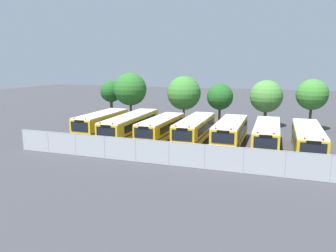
{
  "coord_description": "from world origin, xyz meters",
  "views": [
    {
      "loc": [
        8.37,
        -32.83,
        8.31
      ],
      "look_at": [
        -3.0,
        0.0,
        1.6
      ],
      "focal_mm": 34.28,
      "sensor_mm": 36.0,
      "label": 1
    }
  ],
  "objects_px": {
    "school_bus_4": "(230,132)",
    "tree_2": "(184,92)",
    "school_bus_5": "(267,135)",
    "tree_5": "(313,94)",
    "school_bus_2": "(161,128)",
    "school_bus_0": "(102,123)",
    "traffic_cone": "(210,163)",
    "tree_1": "(131,89)",
    "tree_3": "(219,97)",
    "school_bus_3": "(195,129)",
    "tree_0": "(112,92)",
    "school_bus_6": "(308,138)",
    "school_bus_1": "(131,125)",
    "tree_4": "(265,96)"
  },
  "relations": [
    {
      "from": "school_bus_2",
      "to": "tree_3",
      "type": "relative_size",
      "value": 1.65
    },
    {
      "from": "school_bus_5",
      "to": "tree_2",
      "type": "xyz_separation_m",
      "value": [
        -11.74,
        10.67,
        3.06
      ]
    },
    {
      "from": "school_bus_1",
      "to": "tree_2",
      "type": "xyz_separation_m",
      "value": [
        3.19,
        10.69,
        3.02
      ]
    },
    {
      "from": "school_bus_2",
      "to": "school_bus_1",
      "type": "bearing_deg",
      "value": 3.15
    },
    {
      "from": "school_bus_2",
      "to": "school_bus_3",
      "type": "relative_size",
      "value": 0.93
    },
    {
      "from": "tree_0",
      "to": "tree_3",
      "type": "bearing_deg",
      "value": -4.89
    },
    {
      "from": "tree_0",
      "to": "tree_3",
      "type": "height_order",
      "value": "same"
    },
    {
      "from": "school_bus_0",
      "to": "tree_1",
      "type": "relative_size",
      "value": 1.3
    },
    {
      "from": "tree_1",
      "to": "tree_3",
      "type": "relative_size",
      "value": 1.23
    },
    {
      "from": "school_bus_0",
      "to": "school_bus_6",
      "type": "xyz_separation_m",
      "value": [
        22.58,
        -0.15,
        -0.11
      ]
    },
    {
      "from": "school_bus_3",
      "to": "tree_0",
      "type": "height_order",
      "value": "tree_0"
    },
    {
      "from": "school_bus_0",
      "to": "tree_3",
      "type": "bearing_deg",
      "value": -139.41
    },
    {
      "from": "school_bus_1",
      "to": "tree_4",
      "type": "distance_m",
      "value": 18.59
    },
    {
      "from": "school_bus_2",
      "to": "school_bus_5",
      "type": "xyz_separation_m",
      "value": [
        11.24,
        -0.08,
        0.03
      ]
    },
    {
      "from": "school_bus_2",
      "to": "school_bus_3",
      "type": "distance_m",
      "value": 3.79
    },
    {
      "from": "tree_1",
      "to": "school_bus_5",
      "type": "bearing_deg",
      "value": -27.61
    },
    {
      "from": "school_bus_4",
      "to": "traffic_cone",
      "type": "bearing_deg",
      "value": 87.19
    },
    {
      "from": "school_bus_5",
      "to": "tree_0",
      "type": "bearing_deg",
      "value": -27.25
    },
    {
      "from": "school_bus_3",
      "to": "tree_1",
      "type": "relative_size",
      "value": 1.44
    },
    {
      "from": "school_bus_6",
      "to": "tree_4",
      "type": "xyz_separation_m",
      "value": [
        -4.57,
        11.7,
        2.8
      ]
    },
    {
      "from": "tree_2",
      "to": "tree_4",
      "type": "xyz_separation_m",
      "value": [
        10.92,
        1.1,
        -0.33
      ]
    },
    {
      "from": "school_bus_2",
      "to": "tree_5",
      "type": "bearing_deg",
      "value": -143.4
    },
    {
      "from": "tree_5",
      "to": "school_bus_6",
      "type": "bearing_deg",
      "value": -96.11
    },
    {
      "from": "tree_1",
      "to": "traffic_cone",
      "type": "bearing_deg",
      "value": -49.09
    },
    {
      "from": "school_bus_6",
      "to": "tree_3",
      "type": "bearing_deg",
      "value": -45.25
    },
    {
      "from": "tree_1",
      "to": "school_bus_0",
      "type": "bearing_deg",
      "value": -84.84
    },
    {
      "from": "school_bus_4",
      "to": "school_bus_5",
      "type": "relative_size",
      "value": 0.95
    },
    {
      "from": "tree_3",
      "to": "tree_5",
      "type": "bearing_deg",
      "value": 4.36
    },
    {
      "from": "tree_1",
      "to": "tree_5",
      "type": "relative_size",
      "value": 1.09
    },
    {
      "from": "tree_4",
      "to": "school_bus_3",
      "type": "bearing_deg",
      "value": -120.32
    },
    {
      "from": "school_bus_1",
      "to": "school_bus_3",
      "type": "xyz_separation_m",
      "value": [
        7.47,
        0.43,
        -0.02
      ]
    },
    {
      "from": "school_bus_4",
      "to": "tree_2",
      "type": "distance_m",
      "value": 13.43
    },
    {
      "from": "school_bus_2",
      "to": "tree_0",
      "type": "bearing_deg",
      "value": -41.74
    },
    {
      "from": "school_bus_0",
      "to": "tree_0",
      "type": "bearing_deg",
      "value": -66.54
    },
    {
      "from": "school_bus_0",
      "to": "tree_3",
      "type": "xyz_separation_m",
      "value": [
        12.14,
        10.34,
        2.53
      ]
    },
    {
      "from": "tree_5",
      "to": "traffic_cone",
      "type": "height_order",
      "value": "tree_5"
    },
    {
      "from": "school_bus_5",
      "to": "school_bus_0",
      "type": "bearing_deg",
      "value": -1.19
    },
    {
      "from": "school_bus_0",
      "to": "school_bus_4",
      "type": "relative_size",
      "value": 0.97
    },
    {
      "from": "school_bus_0",
      "to": "tree_5",
      "type": "xyz_separation_m",
      "value": [
        23.8,
        11.23,
        3.19
      ]
    },
    {
      "from": "tree_0",
      "to": "tree_1",
      "type": "xyz_separation_m",
      "value": [
        4.17,
        -1.7,
        0.65
      ]
    },
    {
      "from": "tree_3",
      "to": "tree_4",
      "type": "xyz_separation_m",
      "value": [
        5.87,
        1.22,
        0.16
      ]
    },
    {
      "from": "school_bus_1",
      "to": "school_bus_6",
      "type": "height_order",
      "value": "school_bus_1"
    },
    {
      "from": "school_bus_6",
      "to": "tree_5",
      "type": "distance_m",
      "value": 11.91
    },
    {
      "from": "school_bus_3",
      "to": "traffic_cone",
      "type": "height_order",
      "value": "school_bus_3"
    },
    {
      "from": "school_bus_0",
      "to": "traffic_cone",
      "type": "xyz_separation_m",
      "value": [
        14.73,
        -7.94,
        -1.11
      ]
    },
    {
      "from": "school_bus_1",
      "to": "tree_4",
      "type": "height_order",
      "value": "tree_4"
    },
    {
      "from": "traffic_cone",
      "to": "school_bus_5",
      "type": "bearing_deg",
      "value": 62.07
    },
    {
      "from": "school_bus_5",
      "to": "tree_5",
      "type": "distance_m",
      "value": 12.89
    },
    {
      "from": "tree_3",
      "to": "tree_1",
      "type": "bearing_deg",
      "value": -179.01
    },
    {
      "from": "school_bus_0",
      "to": "school_bus_3",
      "type": "xyz_separation_m",
      "value": [
        11.37,
        0.2,
        -0.02
      ]
    }
  ]
}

